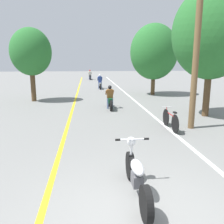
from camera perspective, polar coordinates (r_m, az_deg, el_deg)
ground_plane at (r=4.59m, az=6.12°, el=-24.05°), size 120.00×120.00×0.00m
lane_stripe_center at (r=16.55m, az=-8.90°, el=2.68°), size 0.14×48.00×0.01m
lane_stripe_edge at (r=16.84m, az=5.27°, el=2.94°), size 0.14×48.00×0.01m
utility_pole at (r=9.96m, az=19.78°, el=15.63°), size 1.10×0.24×6.66m
roadside_tree_right_near at (r=12.55m, az=22.90°, el=16.99°), size 3.73×3.35×6.11m
roadside_tree_right_far at (r=19.48m, az=10.09°, el=14.03°), size 3.76×3.39×5.56m
roadside_tree_left at (r=16.93m, az=-18.96°, el=13.46°), size 2.70×2.43×4.84m
motorcycle_foreground at (r=5.00m, az=5.92°, el=-14.87°), size 0.75×2.17×1.04m
motorcycle_rider_lead at (r=13.66m, az=-0.51°, el=2.96°), size 0.50×2.02×1.34m
motorcycle_rider_mid at (r=23.53m, az=-2.92°, el=6.92°), size 0.50×2.03×1.43m
motorcycle_rider_far at (r=35.19m, az=-5.31°, el=8.64°), size 0.50×2.16×1.42m
bicycle_parked at (r=9.81m, az=13.86°, el=-1.85°), size 0.44×1.80×0.84m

